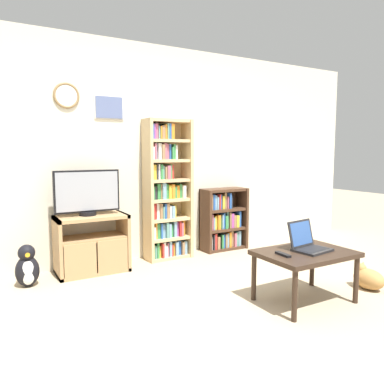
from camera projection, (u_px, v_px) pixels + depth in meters
The scene contains 11 objects.
ground_plane at pixel (250, 313), 3.08m from camera, with size 18.00×18.00×0.00m, color tan.
wall_back at pixel (152, 153), 4.62m from camera, with size 6.53×0.09×2.60m.
tv_stand at pixel (92, 244), 4.08m from camera, with size 0.76×0.42×0.63m.
television at pixel (87, 193), 4.02m from camera, with size 0.70×0.18×0.49m.
bookshelf_tall at pixel (165, 193), 4.57m from camera, with size 0.57×0.28×1.70m.
bookshelf_short at pixel (222, 221), 5.04m from camera, with size 0.62×0.27×0.83m.
coffee_table at pixel (305, 257), 3.27m from camera, with size 0.81×0.58×0.45m.
laptop at pixel (307, 243), 3.30m from camera, with size 0.35×0.32×0.25m.
remote_near_laptop at pixel (283, 254), 3.13m from camera, with size 0.05×0.16×0.02m.
cat at pixel (368, 278), 3.60m from camera, with size 0.24×0.51×0.24m.
penguin_figurine at pixel (27, 268), 3.65m from camera, with size 0.22×0.20×0.42m.
Camera 1 is at (-1.88, -2.33, 1.32)m, focal length 35.00 mm.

